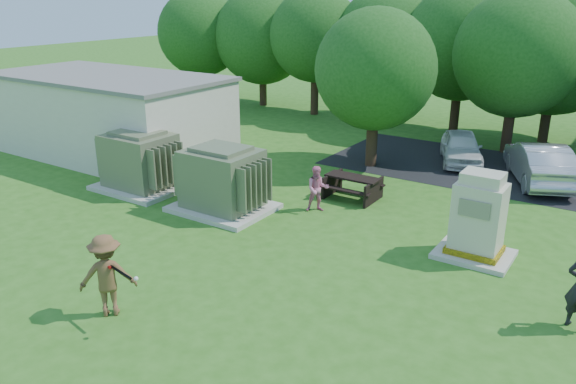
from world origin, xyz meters
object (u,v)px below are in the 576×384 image
Objects in this scene: person_at_picnic at (317,189)px; picnic_table at (353,185)px; transformer_right at (222,181)px; car_silver_a at (539,163)px; transformer_left at (140,162)px; generator_cabinet at (478,221)px; car_white at (461,147)px; batter at (107,275)px.

picnic_table is at bearing 38.79° from person_at_picnic.
transformer_right is 11.44m from car_silver_a.
generator_cabinet is (11.33, 1.03, 0.04)m from transformer_left.
car_white is at bearing 63.68° from transformer_right.
car_silver_a is (4.83, 5.19, 0.27)m from picnic_table.
batter is 15.70m from car_white.
car_white reaches higher than picnic_table.
picnic_table is 6.41m from car_white.
car_silver_a reaches higher than picnic_table.
picnic_table is 9.34m from batter.
transformer_left reaches higher than person_at_picnic.
transformer_left is at bearing -153.72° from car_white.
transformer_right reaches higher than picnic_table.
car_silver_a is at bearing 47.06° from picnic_table.
generator_cabinet reaches higher than car_white.
person_at_picnic is (6.24, 1.57, -0.24)m from transformer_left.
picnic_table is (-4.70, 2.18, -0.53)m from generator_cabinet.
picnic_table is (6.63, 3.21, -0.49)m from transformer_left.
batter is at bearing -96.31° from picnic_table.
picnic_table is (2.93, 3.21, -0.49)m from transformer_right.
transformer_right is at bearing 173.88° from person_at_picnic.
car_silver_a is (7.76, 8.41, -0.22)m from transformer_right.
person_at_picnic is 0.32× the size of car_silver_a.
batter is (5.60, -6.06, -0.05)m from transformer_left.
car_silver_a is (11.46, 8.41, -0.22)m from transformer_left.
transformer_left is 7.38m from picnic_table.
picnic_table is at bearing -140.76° from batter.
person_at_picnic is 8.60m from car_silver_a.
person_at_picnic is (-0.39, -1.64, 0.25)m from picnic_table.
car_white is at bearing 48.37° from transformer_left.
transformer_left is 11.38m from generator_cabinet.
person_at_picnic is at bearing 173.94° from generator_cabinet.
transformer_left is 12.57m from car_white.
person_at_picnic reaches higher than picnic_table.
generator_cabinet reaches higher than car_silver_a.
generator_cabinet is at bearing -24.93° from picnic_table.
generator_cabinet is at bearing 7.68° from transformer_right.
transformer_right reaches higher than car_white.
batter is (-1.03, -9.28, 0.44)m from picnic_table.
transformer_right is at bearing 0.00° from transformer_left.
generator_cabinet reaches higher than transformer_right.
generator_cabinet is 9.11m from batter.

